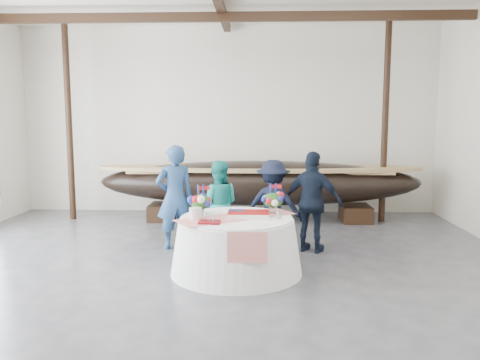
{
  "coord_description": "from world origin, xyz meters",
  "views": [
    {
      "loc": [
        0.73,
        -5.44,
        2.26
      ],
      "look_at": [
        0.42,
        2.71,
        1.21
      ],
      "focal_mm": 35.0,
      "sensor_mm": 36.0,
      "label": 1
    }
  ],
  "objects": [
    {
      "name": "floor",
      "position": [
        0.0,
        0.0,
        0.0
      ],
      "size": [
        10.0,
        12.0,
        0.01
      ],
      "primitive_type": "cube",
      "color": "#3D3D42",
      "rests_on": "ground"
    },
    {
      "name": "wall_back",
      "position": [
        0.0,
        6.0,
        2.25
      ],
      "size": [
        10.0,
        0.02,
        4.5
      ],
      "primitive_type": "cube",
      "color": "silver",
      "rests_on": "ground"
    },
    {
      "name": "longboat_display",
      "position": [
        0.76,
        4.93,
        0.86
      ],
      "size": [
        7.2,
        1.44,
        1.35
      ],
      "color": "black",
      "rests_on": "ground"
    },
    {
      "name": "banquet_table",
      "position": [
        0.42,
        1.31,
        0.42
      ],
      "size": [
        1.95,
        1.95,
        0.84
      ],
      "color": "white",
      "rests_on": "ground"
    },
    {
      "name": "tabletop_items",
      "position": [
        0.38,
        1.46,
        0.98
      ],
      "size": [
        1.81,
        1.45,
        0.4
      ],
      "color": "red",
      "rests_on": "banquet_table"
    },
    {
      "name": "guest_woman_blue",
      "position": [
        -0.72,
        2.6,
        0.91
      ],
      "size": [
        0.78,
        0.66,
        1.83
      ],
      "primitive_type": "imported",
      "rotation": [
        0.0,
        0.0,
        3.54
      ],
      "color": "navy",
      "rests_on": "ground"
    },
    {
      "name": "guest_woman_teal",
      "position": [
        0.03,
        2.64,
        0.78
      ],
      "size": [
        0.76,
        0.6,
        1.55
      ],
      "primitive_type": "imported",
      "rotation": [
        0.0,
        0.0,
        3.15
      ],
      "color": "teal",
      "rests_on": "ground"
    },
    {
      "name": "guest_man_left",
      "position": [
        1.0,
        2.64,
        0.78
      ],
      "size": [
        1.09,
        0.73,
        1.57
      ],
      "primitive_type": "imported",
      "rotation": [
        0.0,
        0.0,
        2.99
      ],
      "color": "black",
      "rests_on": "ground"
    },
    {
      "name": "guest_man_right",
      "position": [
        1.67,
        2.44,
        0.87
      ],
      "size": [
        1.1,
        0.82,
        1.73
      ],
      "primitive_type": "imported",
      "rotation": [
        0.0,
        0.0,
        2.69
      ],
      "color": "black",
      "rests_on": "ground"
    }
  ]
}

